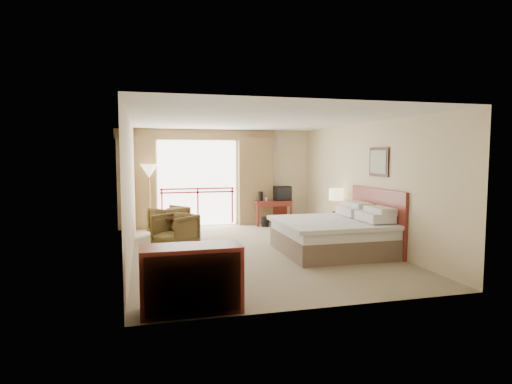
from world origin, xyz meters
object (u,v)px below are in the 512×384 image
object	(u,v)px
dresser	(191,279)
floor_lamp	(149,174)
bed	(334,234)
desk	(272,206)
wastebasket	(265,222)
tv	(282,193)
armchair_near	(176,247)
side_table	(169,225)
armchair_far	(169,235)
nightstand	(336,226)
table_lamp	(336,195)

from	to	relation	value
dresser	floor_lamp	bearing A→B (deg)	89.20
bed	desk	distance (m)	3.75
wastebasket	dresser	world-z (taller)	dresser
tv	floor_lamp	size ratio (longest dim) A/B	0.26
bed	armchair_near	world-z (taller)	bed
desk	side_table	world-z (taller)	desk
bed	armchair_far	world-z (taller)	bed
nightstand	side_table	world-z (taller)	side_table
nightstand	bed	bearing A→B (deg)	-116.92
side_table	tv	bearing A→B (deg)	28.54
table_lamp	dresser	distance (m)	5.74
wastebasket	side_table	distance (m)	3.13
table_lamp	armchair_near	world-z (taller)	table_lamp
nightstand	tv	distance (m)	2.36
armchair_far	desk	bearing A→B (deg)	160.45
nightstand	armchair_far	world-z (taller)	nightstand
bed	tv	world-z (taller)	tv
desk	floor_lamp	bearing A→B (deg)	-178.46
table_lamp	floor_lamp	bearing A→B (deg)	153.79
wastebasket	floor_lamp	size ratio (longest dim) A/B	0.15
armchair_far	side_table	bearing A→B (deg)	51.43
nightstand	side_table	bearing A→B (deg)	174.32
side_table	nightstand	bearing A→B (deg)	-5.55
desk	armchair_far	distance (m)	3.14
bed	wastebasket	distance (m)	3.47
armchair_near	bed	bearing A→B (deg)	25.92
bed	table_lamp	distance (m)	1.84
wastebasket	armchair_far	xyz separation A→B (m)	(-2.68, -0.57, -0.13)
wastebasket	dresser	distance (m)	6.58
wastebasket	side_table	bearing A→B (deg)	-150.53
table_lamp	wastebasket	size ratio (longest dim) A/B	2.26
side_table	floor_lamp	bearing A→B (deg)	102.46
armchair_near	dresser	xyz separation A→B (m)	(-0.07, -3.96, 0.42)
side_table	floor_lamp	world-z (taller)	floor_lamp
table_lamp	tv	bearing A→B (deg)	107.36
floor_lamp	dresser	xyz separation A→B (m)	(0.43, -6.28, -1.08)
table_lamp	desk	size ratio (longest dim) A/B	0.56
armchair_near	side_table	xyz separation A→B (m)	(-0.10, 0.50, 0.40)
side_table	table_lamp	bearing A→B (deg)	-4.84
desk	tv	distance (m)	0.47
desk	armchair_near	distance (m)	3.78
nightstand	desk	size ratio (longest dim) A/B	0.53
table_lamp	armchair_near	xyz separation A→B (m)	(-3.87, -0.17, -1.03)
desk	dresser	size ratio (longest dim) A/B	0.83
nightstand	wastebasket	bearing A→B (deg)	123.03
table_lamp	desk	bearing A→B (deg)	113.85
nightstand	table_lamp	bearing A→B (deg)	89.87
nightstand	dresser	distance (m)	5.67
dresser	side_table	bearing A→B (deg)	85.67
table_lamp	floor_lamp	xyz separation A→B (m)	(-4.37, 2.15, 0.47)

